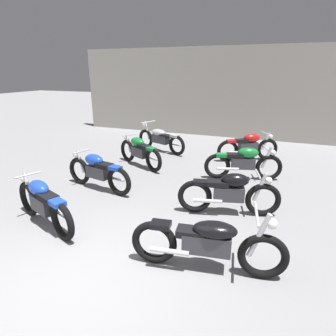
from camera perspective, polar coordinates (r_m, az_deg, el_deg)
name	(u,v)px	position (r m, az deg, el deg)	size (l,w,h in m)	color
ground_plane	(73,284)	(4.30, -18.23, -20.94)	(60.00, 60.00, 0.00)	gray
back_wall	(225,93)	(12.40, 11.20, 14.34)	(13.00, 0.24, 3.60)	#9E998E
motorcycle_left_row_0	(43,202)	(5.60, -23.47, -6.26)	(1.88, 0.82, 0.88)	black
motorcycle_left_row_1	(98,171)	(6.91, -13.74, -0.55)	(1.95, 0.59, 0.88)	black
motorcycle_left_row_2	(140,151)	(8.43, -5.65, 3.37)	(1.80, 1.01, 0.88)	black
motorcycle_left_row_3	(160,138)	(9.99, -1.53, 5.86)	(2.06, 0.99, 0.97)	black
motorcycle_right_row_0	(208,242)	(4.11, 7.86, -14.31)	(2.16, 0.71, 0.97)	black
motorcycle_right_row_1	(229,192)	(5.68, 12.03, -4.73)	(1.93, 0.70, 0.88)	black
motorcycle_right_row_2	(244,162)	(7.59, 14.72, 1.09)	(1.92, 0.73, 0.88)	black
motorcycle_right_row_3	(248,146)	(9.28, 15.60, 4.20)	(1.76, 1.09, 0.88)	black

